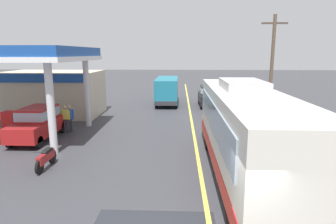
# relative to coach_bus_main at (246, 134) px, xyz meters

# --- Properties ---
(ground) EXTENTS (120.00, 120.00, 0.00)m
(ground) POSITION_rel_coach_bus_main_xyz_m (-1.70, 14.65, -1.72)
(ground) COLOR #38383D
(lane_divider_stripe) EXTENTS (0.16, 50.00, 0.01)m
(lane_divider_stripe) POSITION_rel_coach_bus_main_xyz_m (-1.70, 9.65, -1.72)
(lane_divider_stripe) COLOR #D8CC4C
(lane_divider_stripe) RESTS_ON ground
(coach_bus_main) EXTENTS (2.60, 11.04, 3.69)m
(coach_bus_main) POSITION_rel_coach_bus_main_xyz_m (0.00, 0.00, 0.00)
(coach_bus_main) COLOR silver
(coach_bus_main) RESTS_ON ground
(gas_station_roadside) EXTENTS (9.10, 11.95, 5.10)m
(gas_station_roadside) POSITION_rel_coach_bus_main_xyz_m (-12.33, 9.16, 0.91)
(gas_station_roadside) COLOR #194799
(gas_station_roadside) RESTS_ON ground
(car_at_pump) EXTENTS (1.70, 4.20, 1.82)m
(car_at_pump) POSITION_rel_coach_bus_main_xyz_m (-10.47, 4.54, -0.71)
(car_at_pump) COLOR maroon
(car_at_pump) RESTS_ON ground
(minibus_opposing_lane) EXTENTS (2.04, 6.13, 2.44)m
(minibus_opposing_lane) POSITION_rel_coach_bus_main_xyz_m (-3.77, 16.55, -0.25)
(minibus_opposing_lane) COLOR teal
(minibus_opposing_lane) RESTS_ON ground
(motorcycle_parked_forecourt) EXTENTS (0.55, 1.80, 0.92)m
(motorcycle_parked_forecourt) POSITION_rel_coach_bus_main_xyz_m (-8.16, 0.41, -1.28)
(motorcycle_parked_forecourt) COLOR black
(motorcycle_parked_forecourt) RESTS_ON ground
(pedestrian_near_pump) EXTENTS (0.55, 0.22, 1.66)m
(pedestrian_near_pump) POSITION_rel_coach_bus_main_xyz_m (-9.51, 6.06, -0.79)
(pedestrian_near_pump) COLOR #33333F
(pedestrian_near_pump) RESTS_ON ground
(pedestrian_by_shop) EXTENTS (0.55, 0.22, 1.66)m
(pedestrian_by_shop) POSITION_rel_coach_bus_main_xyz_m (-9.30, 6.22, -0.79)
(pedestrian_by_shop) COLOR #33333F
(pedestrian_by_shop) RESTS_ON ground
(car_trailing_behind_bus) EXTENTS (1.70, 4.20, 1.82)m
(car_trailing_behind_bus) POSITION_rel_coach_bus_main_xyz_m (0.08, 15.59, -0.71)
(car_trailing_behind_bus) COLOR black
(car_trailing_behind_bus) RESTS_ON ground
(utility_pole_roadside) EXTENTS (1.80, 0.24, 7.41)m
(utility_pole_roadside) POSITION_rel_coach_bus_main_xyz_m (4.01, 10.35, 2.17)
(utility_pole_roadside) COLOR brown
(utility_pole_roadside) RESTS_ON ground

